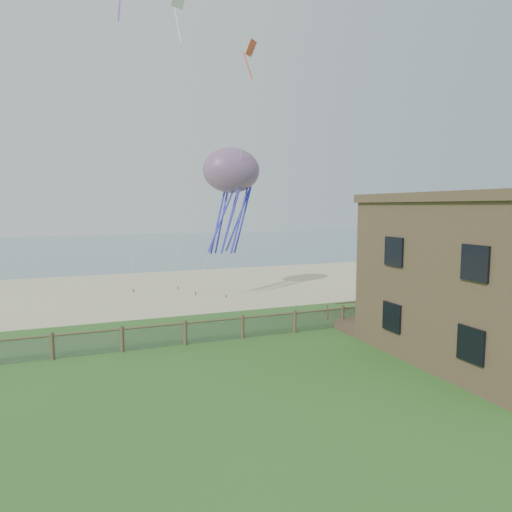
{
  "coord_description": "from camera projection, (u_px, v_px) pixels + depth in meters",
  "views": [
    {
      "loc": [
        -7.72,
        -15.69,
        6.8
      ],
      "look_at": [
        1.53,
        8.0,
        4.04
      ],
      "focal_mm": 32.0,
      "sensor_mm": 36.0,
      "label": 1
    }
  ],
  "objects": [
    {
      "name": "picnic_table",
      "position": [
        387.0,
        322.0,
        25.63
      ],
      "size": [
        1.73,
        1.37,
        0.69
      ],
      "primitive_type": null,
      "rotation": [
        0.0,
        0.0,
        0.09
      ],
      "color": "brown",
      "rests_on": "ground"
    },
    {
      "name": "kite_white",
      "position": [
        179.0,
        12.0,
        31.61
      ],
      "size": [
        1.77,
        2.16,
        2.92
      ],
      "primitive_type": null,
      "rotation": [
        0.44,
        0.0,
        0.37
      ],
      "color": "white"
    },
    {
      "name": "chainlink_fence",
      "position": [
        242.0,
        328.0,
        23.55
      ],
      "size": [
        36.2,
        0.2,
        1.25
      ],
      "primitive_type": null,
      "color": "#4B3C2A",
      "rests_on": "ground"
    },
    {
      "name": "ground",
      "position": [
        293.0,
        379.0,
        18.05
      ],
      "size": [
        160.0,
        160.0,
        0.0
      ],
      "primitive_type": "plane",
      "color": "#2D6020",
      "rests_on": "ground"
    },
    {
      "name": "ocean",
      "position": [
        126.0,
        246.0,
        79.17
      ],
      "size": [
        160.0,
        68.0,
        0.02
      ],
      "primitive_type": "cube",
      "color": "slate",
      "rests_on": "ground"
    },
    {
      "name": "octopus_kite",
      "position": [
        232.0,
        199.0,
        32.48
      ],
      "size": [
        4.28,
        3.4,
        7.89
      ],
      "primitive_type": null,
      "rotation": [
        0.0,
        0.0,
        -0.19
      ],
      "color": "#D84722"
    },
    {
      "name": "kite_red",
      "position": [
        251.0,
        57.0,
        28.93
      ],
      "size": [
        1.73,
        1.75,
        2.13
      ],
      "primitive_type": null,
      "rotation": [
        0.44,
        0.0,
        0.76
      ],
      "color": "#E44B28"
    },
    {
      "name": "sand_beach",
      "position": [
        179.0,
        288.0,
        38.43
      ],
      "size": [
        72.0,
        20.0,
        0.02
      ],
      "primitive_type": "cube",
      "color": "#C5B98E",
      "rests_on": "ground"
    },
    {
      "name": "motel_deck",
      "position": [
        452.0,
        316.0,
        27.36
      ],
      "size": [
        15.0,
        2.0,
        0.5
      ],
      "primitive_type": "cube",
      "color": "brown",
      "rests_on": "ground"
    }
  ]
}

